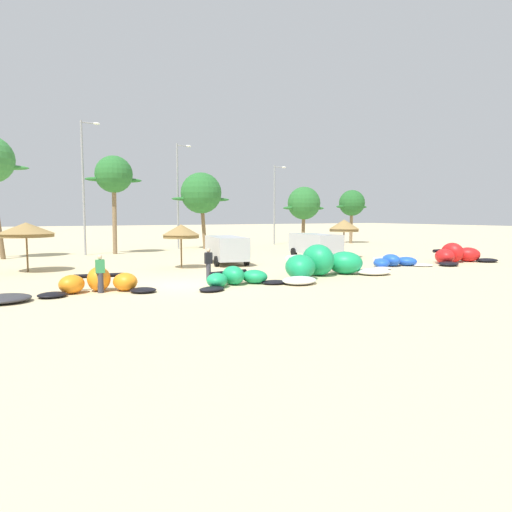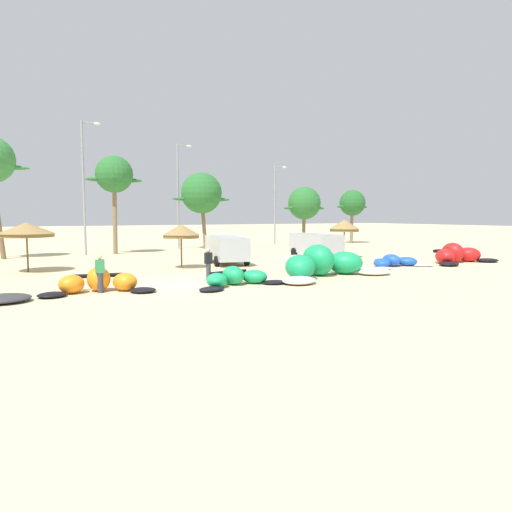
# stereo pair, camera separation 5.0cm
# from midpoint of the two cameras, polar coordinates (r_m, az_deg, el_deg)

# --- Properties ---
(ground_plane) EXTENTS (260.00, 260.00, 0.00)m
(ground_plane) POSITION_cam_midpoint_polar(r_m,az_deg,el_deg) (21.15, -9.31, -3.70)
(ground_plane) COLOR beige
(kite_left) EXTENTS (4.85, 2.58, 1.06)m
(kite_left) POSITION_cam_midpoint_polar(r_m,az_deg,el_deg) (20.07, -19.56, -3.24)
(kite_left) COLOR black
(kite_left) RESTS_ON ground
(kite_left_of_center) EXTENTS (4.90, 2.59, 0.89)m
(kite_left_of_center) POSITION_cam_midpoint_polar(r_m,az_deg,el_deg) (20.75, -2.62, -2.85)
(kite_left_of_center) COLOR black
(kite_left_of_center) RESTS_ON ground
(kite_center) EXTENTS (7.77, 4.17, 1.70)m
(kite_center) POSITION_cam_midpoint_polar(r_m,az_deg,el_deg) (23.98, 8.58, -1.07)
(kite_center) COLOR white
(kite_center) RESTS_ON ground
(kite_right_of_center) EXTENTS (5.18, 2.43, 0.79)m
(kite_right_of_center) POSITION_cam_midpoint_polar(r_m,az_deg,el_deg) (29.63, 17.24, -0.73)
(kite_right_of_center) COLOR white
(kite_right_of_center) RESTS_ON ground
(kite_right) EXTENTS (6.23, 3.09, 1.37)m
(kite_right) POSITION_cam_midpoint_polar(r_m,az_deg,el_deg) (33.63, 24.27, 0.10)
(kite_right) COLOR black
(kite_right) RESTS_ON ground
(beach_umbrella_middle) EXTENTS (3.11, 3.11, 2.86)m
(beach_umbrella_middle) POSITION_cam_midpoint_polar(r_m,az_deg,el_deg) (28.73, -27.43, 3.01)
(beach_umbrella_middle) COLOR brown
(beach_umbrella_middle) RESTS_ON ground
(beach_umbrella_near_palms) EXTENTS (2.29, 2.29, 2.71)m
(beach_umbrella_near_palms) POSITION_cam_midpoint_polar(r_m,az_deg,el_deg) (27.67, -9.64, 3.15)
(beach_umbrella_near_palms) COLOR brown
(beach_umbrella_near_palms) RESTS_ON ground
(beach_umbrella_outermost) EXTENTS (2.31, 2.31, 2.95)m
(beach_umbrella_outermost) POSITION_cam_midpoint_polar(r_m,az_deg,el_deg) (34.84, 11.19, 3.85)
(beach_umbrella_outermost) COLOR brown
(beach_umbrella_outermost) RESTS_ON ground
(parked_van) EXTENTS (2.51, 5.04, 1.84)m
(parked_van) POSITION_cam_midpoint_polar(r_m,az_deg,el_deg) (34.77, 7.42, 1.60)
(parked_van) COLOR #B2B7BC
(parked_van) RESTS_ON ground
(parked_car_second) EXTENTS (2.84, 4.99, 1.84)m
(parked_car_second) POSITION_cam_midpoint_polar(r_m,az_deg,el_deg) (30.12, -3.92, 1.08)
(parked_car_second) COLOR #B2B7BC
(parked_car_second) RESTS_ON ground
(person_near_kites) EXTENTS (0.36, 0.24, 1.62)m
(person_near_kites) POSITION_cam_midpoint_polar(r_m,az_deg,el_deg) (19.78, -19.41, -2.14)
(person_near_kites) COLOR #383842
(person_near_kites) RESTS_ON ground
(person_by_umbrellas) EXTENTS (0.36, 0.24, 1.62)m
(person_by_umbrellas) POSITION_cam_midpoint_polar(r_m,az_deg,el_deg) (22.31, -6.18, -1.07)
(person_by_umbrellas) COLOR #383842
(person_by_umbrellas) RESTS_ON ground
(palm_center_left) EXTENTS (4.63, 3.09, 8.24)m
(palm_center_left) POSITION_cam_midpoint_polar(r_m,az_deg,el_deg) (39.57, -17.80, 9.80)
(palm_center_left) COLOR #7F6647
(palm_center_left) RESTS_ON ground
(palm_center_right) EXTENTS (5.91, 3.94, 7.39)m
(palm_center_right) POSITION_cam_midpoint_polar(r_m,az_deg,el_deg) (43.60, -7.08, 7.96)
(palm_center_right) COLOR brown
(palm_center_right) RESTS_ON ground
(palm_right_of_gap) EXTENTS (5.10, 3.40, 6.24)m
(palm_right_of_gap) POSITION_cam_midpoint_polar(r_m,az_deg,el_deg) (46.83, 6.14, 6.69)
(palm_right_of_gap) COLOR brown
(palm_right_of_gap) RESTS_ON ground
(palm_right) EXTENTS (4.52, 3.01, 6.23)m
(palm_right) POSITION_cam_midpoint_polar(r_m,az_deg,el_deg) (53.55, 12.16, 6.60)
(palm_right) COLOR #7F6647
(palm_right) RESTS_ON ground
(lamppost_west_center) EXTENTS (1.56, 0.24, 10.88)m
(lamppost_west_center) POSITION_cam_midpoint_polar(r_m,az_deg,el_deg) (39.21, -21.19, 8.83)
(lamppost_west_center) COLOR gray
(lamppost_west_center) RESTS_ON ground
(lamppost_east_center) EXTENTS (1.55, 0.24, 10.19)m
(lamppost_east_center) POSITION_cam_midpoint_polar(r_m,az_deg,el_deg) (44.55, -9.93, 8.17)
(lamppost_east_center) COLOR gray
(lamppost_east_center) RESTS_ON ground
(lamppost_east) EXTENTS (1.60, 0.24, 8.81)m
(lamppost_east) POSITION_cam_midpoint_polar(r_m,az_deg,el_deg) (50.13, 2.46, 7.10)
(lamppost_east) COLOR gray
(lamppost_east) RESTS_ON ground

